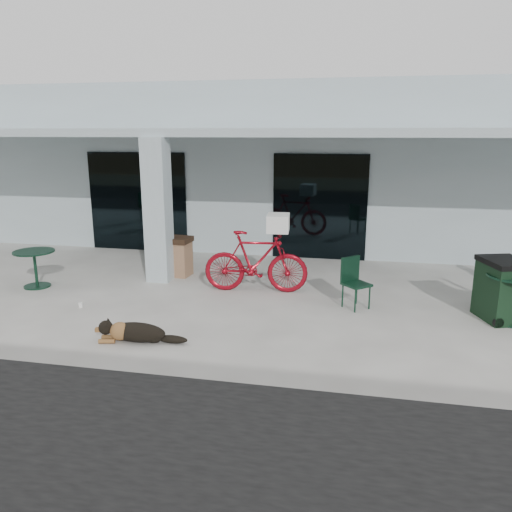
% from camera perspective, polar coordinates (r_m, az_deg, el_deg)
% --- Properties ---
extents(ground, '(80.00, 80.00, 0.00)m').
position_cam_1_polar(ground, '(8.87, -7.33, -7.43)').
color(ground, beige).
rests_on(ground, ground).
extents(building, '(22.00, 7.00, 4.50)m').
position_cam_1_polar(building, '(16.56, 2.01, 10.60)').
color(building, '#AFC0C7').
rests_on(building, ground).
extents(storefront_glass_left, '(2.80, 0.06, 2.70)m').
position_cam_1_polar(storefront_glass_left, '(14.22, -13.36, 6.03)').
color(storefront_glass_left, black).
rests_on(storefront_glass_left, ground).
extents(storefront_glass_right, '(2.40, 0.06, 2.70)m').
position_cam_1_polar(storefront_glass_right, '(12.95, 7.28, 5.55)').
color(storefront_glass_right, black).
rests_on(storefront_glass_right, ground).
extents(column, '(0.50, 0.50, 3.12)m').
position_cam_1_polar(column, '(11.08, -11.15, 5.09)').
color(column, '#AFC0C7').
rests_on(column, ground).
extents(overhang, '(22.00, 2.80, 0.18)m').
position_cam_1_polar(overhang, '(11.73, -2.04, 13.91)').
color(overhang, '#AFC0C7').
rests_on(overhang, column).
extents(bicycle, '(2.18, 0.80, 1.28)m').
position_cam_1_polar(bicycle, '(10.22, -0.01, -0.65)').
color(bicycle, maroon).
rests_on(bicycle, ground).
extents(laundry_basket, '(0.49, 0.62, 0.35)m').
position_cam_1_polar(laundry_basket, '(10.01, 2.55, 3.79)').
color(laundry_basket, white).
rests_on(laundry_basket, bicycle).
extents(dog, '(1.13, 0.57, 0.36)m').
position_cam_1_polar(dog, '(8.15, -13.43, -8.34)').
color(dog, black).
rests_on(dog, ground).
extents(cup_near_dog, '(0.10, 0.10, 0.10)m').
position_cam_1_polar(cup_near_dog, '(10.03, -19.41, -5.30)').
color(cup_near_dog, white).
rests_on(cup_near_dog, ground).
extents(cafe_table_near, '(1.06, 1.06, 0.79)m').
position_cam_1_polar(cafe_table_near, '(11.59, -23.88, -1.36)').
color(cafe_table_near, '#133725').
rests_on(cafe_table_near, ground).
extents(cafe_table_far, '(1.16, 1.16, 0.86)m').
position_cam_1_polar(cafe_table_far, '(9.68, 27.22, -4.39)').
color(cafe_table_far, '#133725').
rests_on(cafe_table_far, ground).
extents(cafe_chair_far_a, '(0.64, 0.64, 0.96)m').
position_cam_1_polar(cafe_chair_far_a, '(9.49, 11.42, -3.11)').
color(cafe_chair_far_a, '#133725').
rests_on(cafe_chair_far_a, ground).
extents(cafe_chair_far_b, '(0.61, 0.59, 0.98)m').
position_cam_1_polar(cafe_chair_far_b, '(10.34, 26.17, -2.81)').
color(cafe_chair_far_b, '#133725').
rests_on(cafe_chair_far_b, ground).
extents(trash_receptacle, '(0.58, 0.58, 0.90)m').
position_cam_1_polar(trash_receptacle, '(11.56, -8.76, -0.06)').
color(trash_receptacle, '#92684B').
rests_on(trash_receptacle, ground).
extents(wheeled_bin, '(0.90, 1.02, 1.09)m').
position_cam_1_polar(wheeled_bin, '(9.74, 26.33, -3.47)').
color(wheeled_bin, black).
rests_on(wheeled_bin, ground).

